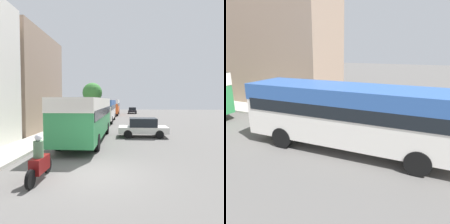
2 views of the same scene
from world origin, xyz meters
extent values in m
cube|color=gray|center=(-9.04, 11.91, 4.55)|extent=(5.69, 9.26, 9.10)
cube|color=silver|center=(-1.68, 20.99, 1.73)|extent=(2.44, 9.75, 2.46)
cube|color=#2D569E|center=(-1.68, 20.99, 2.59)|extent=(2.46, 9.79, 0.74)
cube|color=black|center=(-1.68, 20.99, 2.04)|extent=(2.48, 9.36, 0.54)
cylinder|color=black|center=(-2.80, 24.01, 0.50)|extent=(0.28, 1.00, 1.00)
cylinder|color=black|center=(-0.56, 24.01, 0.50)|extent=(0.28, 1.00, 1.00)
cylinder|color=black|center=(-2.80, 17.97, 0.50)|extent=(0.28, 1.00, 1.00)
cylinder|color=black|center=(-0.56, 17.97, 0.50)|extent=(0.28, 1.00, 1.00)
camera|label=1|loc=(1.23, -8.35, 2.94)|focal=35.00mm
camera|label=2|loc=(7.16, 24.16, 4.56)|focal=35.00mm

